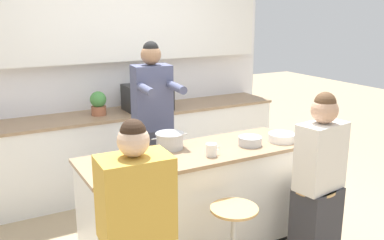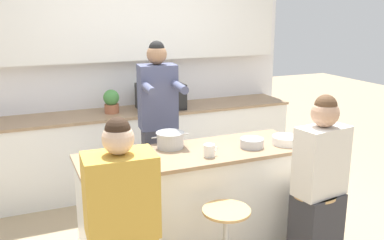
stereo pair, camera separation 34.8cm
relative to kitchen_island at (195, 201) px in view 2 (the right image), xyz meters
The scene contains 15 objects.
wall_back 2.14m from the kitchen_island, 90.00° to the left, with size 3.91×0.22×2.70m.
back_counter 1.56m from the kitchen_island, 90.00° to the left, with size 3.62×0.60×0.90m.
kitchen_island is the anchor object (origin of this frame).
bar_stool_rightmost 0.97m from the kitchen_island, 37.04° to the right, with size 0.38×0.38×0.64m.
person_cooking 0.77m from the kitchen_island, 98.99° to the left, with size 0.40×0.58×1.75m.
person_wrapped_blanket 1.00m from the kitchen_island, 141.66° to the right, with size 0.46×0.31×1.40m.
person_seated_near 1.01m from the kitchen_island, 37.84° to the right, with size 0.43×0.31×1.42m.
cooking_pot 0.56m from the kitchen_island, 131.08° to the left, with size 0.32×0.24×0.13m.
fruit_bowl 0.94m from the kitchen_island, ahead, with size 0.23×0.23×0.07m.
mixing_bowl_steel 0.69m from the kitchen_island, ahead, with size 0.20×0.20×0.08m.
coffee_cup_near 0.86m from the kitchen_island, behind, with size 0.12×0.09×0.08m.
coffee_cup_far 0.52m from the kitchen_island, 70.81° to the right, with size 0.12×0.09×0.10m.
banana_bunch 0.64m from the kitchen_island, 167.76° to the right, with size 0.17×0.12×0.06m.
microwave 1.65m from the kitchen_island, 81.44° to the left, with size 0.51×0.38×0.29m.
potted_plant 1.70m from the kitchen_island, 102.13° to the left, with size 0.18×0.18×0.26m.
Camera 2 is at (-1.32, -3.04, 2.02)m, focal length 40.00 mm.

